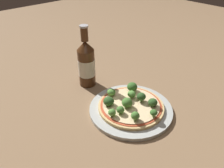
# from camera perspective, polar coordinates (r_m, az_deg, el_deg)

# --- Properties ---
(ground_plane) EXTENTS (3.00, 3.00, 0.00)m
(ground_plane) POSITION_cam_1_polar(r_m,az_deg,el_deg) (0.71, 5.21, -6.70)
(ground_plane) COLOR #846647
(plate) EXTENTS (0.26, 0.26, 0.01)m
(plate) POSITION_cam_1_polar(r_m,az_deg,el_deg) (0.70, 4.97, -6.58)
(plate) COLOR #B2B7B2
(plate) RESTS_ON ground_plane
(pizza) EXTENTS (0.21, 0.21, 0.01)m
(pizza) POSITION_cam_1_polar(r_m,az_deg,el_deg) (0.69, 5.09, -5.77)
(pizza) COLOR tan
(pizza) RESTS_ON plate
(broccoli_floret_0) EXTENTS (0.03, 0.03, 0.03)m
(broccoli_floret_0) POSITION_cam_1_polar(r_m,az_deg,el_deg) (0.67, 4.08, -4.93)
(broccoli_floret_0) COLOR #6B8E51
(broccoli_floret_0) RESTS_ON pizza
(broccoli_floret_1) EXTENTS (0.02, 0.02, 0.02)m
(broccoli_floret_1) POSITION_cam_1_polar(r_m,az_deg,el_deg) (0.64, 0.06, -7.48)
(broccoli_floret_1) COLOR #6B8E51
(broccoli_floret_1) RESTS_ON pizza
(broccoli_floret_2) EXTENTS (0.02, 0.02, 0.02)m
(broccoli_floret_2) POSITION_cam_1_polar(r_m,az_deg,el_deg) (0.65, 2.22, -6.76)
(broccoli_floret_2) COLOR #6B8E51
(broccoli_floret_2) RESTS_ON pizza
(broccoli_floret_3) EXTENTS (0.02, 0.02, 0.03)m
(broccoli_floret_3) POSITION_cam_1_polar(r_m,az_deg,el_deg) (0.63, 6.09, -8.24)
(broccoli_floret_3) COLOR #6B8E51
(broccoli_floret_3) RESTS_ON pizza
(broccoli_floret_4) EXTENTS (0.03, 0.03, 0.03)m
(broccoli_floret_4) POSITION_cam_1_polar(r_m,az_deg,el_deg) (0.68, -0.89, -4.49)
(broccoli_floret_4) COLOR #6B8E51
(broccoli_floret_4) RESTS_ON pizza
(broccoli_floret_5) EXTENTS (0.03, 0.03, 0.02)m
(broccoli_floret_5) POSITION_cam_1_polar(r_m,az_deg,el_deg) (0.68, 10.60, -4.74)
(broccoli_floret_5) COLOR #6B8E51
(broccoli_floret_5) RESTS_ON pizza
(broccoli_floret_6) EXTENTS (0.02, 0.02, 0.02)m
(broccoli_floret_6) POSITION_cam_1_polar(r_m,az_deg,el_deg) (0.64, 10.82, -7.40)
(broccoli_floret_6) COLOR #6B8E51
(broccoli_floret_6) RESTS_ON pizza
(broccoli_floret_7) EXTENTS (0.03, 0.03, 0.02)m
(broccoli_floret_7) POSITION_cam_1_polar(r_m,az_deg,el_deg) (0.71, 5.14, -2.64)
(broccoli_floret_7) COLOR #6B8E51
(broccoli_floret_7) RESTS_ON pizza
(broccoli_floret_8) EXTENTS (0.03, 0.03, 0.03)m
(broccoli_floret_8) POSITION_cam_1_polar(r_m,az_deg,el_deg) (0.74, 5.29, -0.73)
(broccoli_floret_8) COLOR #6B8E51
(broccoli_floret_8) RESTS_ON pizza
(broccoli_floret_9) EXTENTS (0.03, 0.03, 0.02)m
(broccoli_floret_9) POSITION_cam_1_polar(r_m,az_deg,el_deg) (0.72, -0.18, -2.13)
(broccoli_floret_9) COLOR #6B8E51
(broccoli_floret_9) RESTS_ON pizza
(broccoli_floret_10) EXTENTS (0.03, 0.03, 0.03)m
(broccoli_floret_10) POSITION_cam_1_polar(r_m,az_deg,el_deg) (0.69, 7.65, -3.28)
(broccoli_floret_10) COLOR #6B8E51
(broccoli_floret_10) RESTS_ON pizza
(beer_bottle) EXTENTS (0.06, 0.06, 0.23)m
(beer_bottle) POSITION_cam_1_polar(r_m,az_deg,el_deg) (0.79, -6.70, 5.36)
(beer_bottle) COLOR #472814
(beer_bottle) RESTS_ON ground_plane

